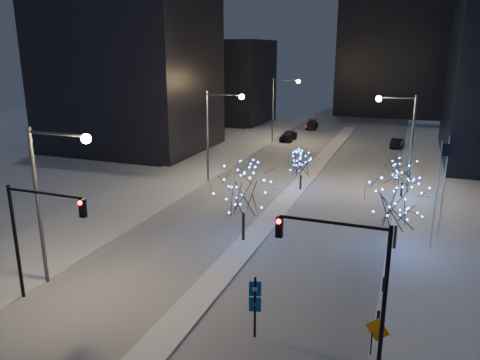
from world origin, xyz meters
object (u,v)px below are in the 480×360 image
at_px(holiday_tree_plaza_near, 398,205).
at_px(wayfinding_sign, 255,301).
at_px(construction_sign, 377,333).
at_px(street_lamp_w_mid, 216,124).
at_px(traffic_signal_east, 351,267).
at_px(street_lamp_east, 403,131).
at_px(holiday_tree_plaza_far, 403,171).
at_px(car_near, 288,136).
at_px(holiday_tree_median_far, 301,164).
at_px(street_lamp_w_far, 279,101).
at_px(traffic_signal_west, 35,226).
at_px(street_lamp_w_near, 50,186).
at_px(car_far, 312,125).
at_px(holiday_tree_median_near, 243,192).
at_px(car_mid, 397,143).

bearing_deg(holiday_tree_plaza_near, wayfinding_sign, -113.98).
xyz_separation_m(wayfinding_sign, construction_sign, (5.98, 0.39, -0.71)).
bearing_deg(street_lamp_w_mid, traffic_signal_east, -55.49).
height_order(street_lamp_east, wayfinding_sign, street_lamp_east).
height_order(traffic_signal_east, holiday_tree_plaza_far, traffic_signal_east).
relative_size(traffic_signal_east, car_near, 1.46).
height_order(holiday_tree_median_far, holiday_tree_plaza_far, holiday_tree_median_far).
height_order(car_near, holiday_tree_plaza_far, holiday_tree_plaza_far).
bearing_deg(street_lamp_w_far, traffic_signal_west, -89.45).
bearing_deg(street_lamp_w_mid, street_lamp_w_far, 90.00).
relative_size(street_lamp_w_near, car_far, 1.95).
distance_m(street_lamp_w_far, street_lamp_east, 29.08).
relative_size(car_near, wayfinding_sign, 1.40).
xyz_separation_m(street_lamp_w_mid, holiday_tree_median_near, (8.44, -14.53, -2.45)).
relative_size(street_lamp_w_mid, holiday_tree_median_far, 2.44).
bearing_deg(street_lamp_w_near, street_lamp_east, 55.81).
bearing_deg(wayfinding_sign, holiday_tree_median_far, 82.87).
bearing_deg(car_far, car_near, -101.76).
relative_size(street_lamp_w_far, holiday_tree_median_far, 2.44).
distance_m(holiday_tree_plaza_far, wayfinding_sign, 27.93).
bearing_deg(street_lamp_w_near, holiday_tree_plaza_near, 33.56).
bearing_deg(street_lamp_w_near, holiday_tree_median_far, 69.47).
bearing_deg(holiday_tree_median_far, holiday_tree_plaza_near, -50.92).
bearing_deg(wayfinding_sign, street_lamp_w_near, 160.26).
bearing_deg(holiday_tree_median_far, traffic_signal_west, -108.19).
bearing_deg(traffic_signal_east, car_far, 103.40).
height_order(street_lamp_w_near, holiday_tree_median_near, street_lamp_w_near).
bearing_deg(street_lamp_w_mid, holiday_tree_median_near, -59.85).
relative_size(traffic_signal_west, holiday_tree_median_near, 1.17).
xyz_separation_m(car_near, holiday_tree_median_far, (8.24, -26.39, 2.03)).
relative_size(street_lamp_w_mid, car_far, 1.95).
relative_size(traffic_signal_west, car_far, 1.36).
bearing_deg(holiday_tree_plaza_far, car_near, 125.72).
height_order(street_lamp_east, holiday_tree_plaza_near, street_lamp_east).
distance_m(street_lamp_w_far, traffic_signal_east, 54.07).
distance_m(car_far, holiday_tree_plaza_far, 41.85).
bearing_deg(holiday_tree_median_near, traffic_signal_west, -122.47).
relative_size(car_far, holiday_tree_median_far, 1.25).
bearing_deg(wayfinding_sign, holiday_tree_plaza_near, 50.60).
relative_size(traffic_signal_west, car_near, 1.46).
xyz_separation_m(street_lamp_w_near, holiday_tree_median_far, (9.44, 25.21, -3.66)).
xyz_separation_m(car_near, holiday_tree_median_near, (7.24, -41.12, 3.23)).
distance_m(traffic_signal_west, traffic_signal_east, 17.41).
relative_size(street_lamp_w_far, traffic_signal_east, 1.43).
bearing_deg(construction_sign, street_lamp_w_mid, 147.19).
relative_size(street_lamp_w_far, wayfinding_sign, 2.92).
relative_size(street_lamp_w_mid, traffic_signal_west, 1.43).
distance_m(street_lamp_w_near, holiday_tree_plaza_near, 23.51).
height_order(car_mid, holiday_tree_plaza_near, holiday_tree_plaza_near).
relative_size(street_lamp_w_far, car_mid, 2.33).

